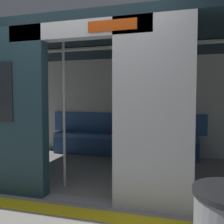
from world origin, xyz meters
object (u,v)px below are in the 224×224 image
(train_car, at_px, (105,83))
(person_seated, at_px, (128,125))
(bench_seat, at_px, (122,140))
(handbag, at_px, (147,131))
(book, at_px, (113,133))
(grab_pole_door, at_px, (64,112))

(train_car, xyz_separation_m, person_seated, (-0.19, -1.07, -0.83))
(bench_seat, bearing_deg, person_seated, 158.93)
(bench_seat, bearing_deg, handbag, -170.93)
(bench_seat, xyz_separation_m, person_seated, (-0.13, 0.05, 0.33))
(person_seated, distance_m, handbag, 0.44)
(person_seated, xyz_separation_m, book, (0.37, -0.12, -0.20))
(train_car, relative_size, handbag, 24.62)
(train_car, xyz_separation_m, grab_pole_door, (0.34, 0.88, -0.45))
(bench_seat, height_order, handbag, handbag)
(bench_seat, height_order, person_seated, person_seated)
(bench_seat, relative_size, handbag, 12.16)
(train_car, relative_size, person_seated, 5.32)
(handbag, height_order, book, handbag)
(person_seated, bearing_deg, bench_seat, -21.07)
(person_seated, bearing_deg, grab_pole_door, 74.97)
(bench_seat, distance_m, grab_pole_door, 2.16)
(train_car, xyz_separation_m, bench_seat, (-0.05, -1.12, -1.16))
(train_car, height_order, person_seated, train_car)
(bench_seat, bearing_deg, train_car, 87.31)
(train_car, distance_m, bench_seat, 1.61)
(handbag, bearing_deg, bench_seat, 9.07)
(train_car, height_order, book, train_car)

